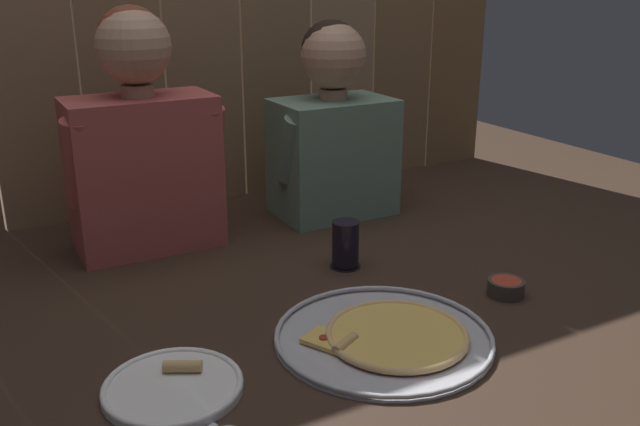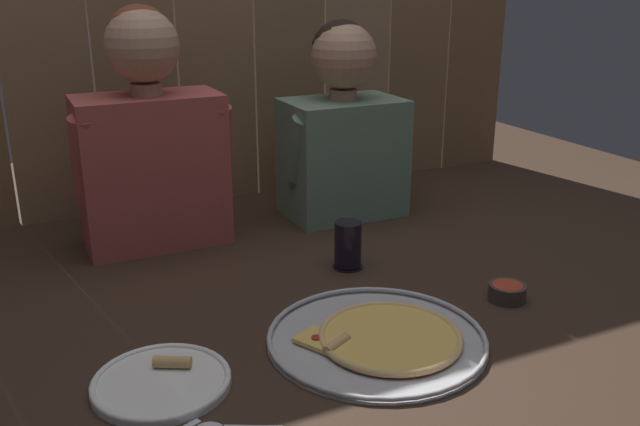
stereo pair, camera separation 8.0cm
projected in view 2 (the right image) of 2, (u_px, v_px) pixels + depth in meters
The scene contains 8 objects.
ground_plane at pixel (341, 303), 1.51m from camera, with size 3.20×3.20×0.00m, color #332319.
pizza_tray at pixel (381, 337), 1.35m from camera, with size 0.44×0.44×0.03m.
dinner_plate at pixel (162, 381), 1.20m from camera, with size 0.25×0.25×0.03m.
drinking_glass at pixel (348, 245), 1.68m from camera, with size 0.08×0.08×0.12m.
dipping_bowl at pixel (507, 291), 1.52m from camera, with size 0.08×0.08×0.04m.
table_spoon at pixel (224, 426), 1.09m from camera, with size 0.13×0.08×0.01m.
diner_left at pixel (150, 138), 1.76m from camera, with size 0.40×0.20×0.62m.
diner_right at pixel (343, 128), 2.00m from camera, with size 0.38×0.23×0.57m.
Camera 2 is at (-0.63, -1.21, 0.69)m, focal length 38.35 mm.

